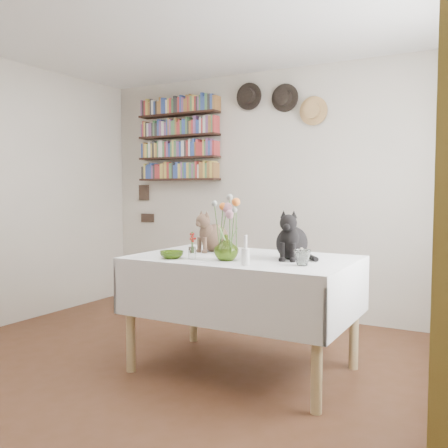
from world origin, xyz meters
The scene contains 14 objects.
room centered at (0.00, 0.00, 1.25)m, with size 4.08×4.58×2.58m.
dining_table centered at (0.50, 0.61, 0.61)m, with size 1.52×0.98×0.82m.
tabby_cat centered at (0.17, 0.78, 0.98)m, with size 0.21×0.27×0.32m, color brown, non-canonical shape.
black_cat centered at (0.84, 0.67, 0.99)m, with size 0.23×0.29×0.34m, color black, non-canonical shape.
flower_vase centered at (0.49, 0.40, 0.90)m, with size 0.17×0.17×0.17m, color #81AC30.
green_bowl centered at (0.11, 0.30, 0.84)m, with size 0.16×0.16×0.05m, color #81AC30.
drinking_glass centered at (1.01, 0.43, 0.87)m, with size 0.11×0.11×0.10m, color white.
candlestick centered at (0.69, 0.27, 0.88)m, with size 0.05×0.05×0.19m.
berry_jar centered at (0.25, 0.34, 0.91)m, with size 0.05×0.05×0.21m.
porcelain_figurine centered at (0.94, 0.59, 0.86)m, with size 0.05×0.05×0.09m.
flower_bouquet centered at (0.49, 0.41, 1.16)m, with size 0.17×0.13×0.39m.
bookshelf_unit centered at (-1.10, 2.16, 1.84)m, with size 1.00×0.16×0.91m.
wall_hats centered at (0.12, 2.19, 2.17)m, with size 0.98×0.09×0.48m.
wall_art_plaques centered at (-1.63, 2.23, 1.12)m, with size 0.21×0.02×0.44m.
Camera 1 is at (2.08, -2.49, 1.29)m, focal length 40.00 mm.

